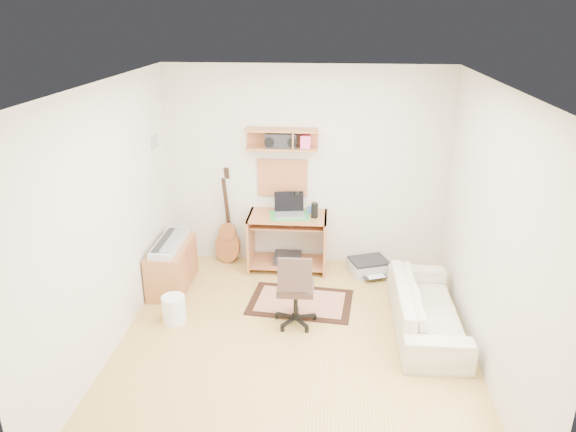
# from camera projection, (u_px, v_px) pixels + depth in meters

# --- Properties ---
(floor) EXTENTS (3.60, 4.00, 0.01)m
(floor) POSITION_uv_depth(u_px,v_px,m) (294.00, 345.00, 5.52)
(floor) COLOR tan
(floor) RESTS_ON ground
(ceiling) EXTENTS (3.60, 4.00, 0.01)m
(ceiling) POSITION_uv_depth(u_px,v_px,m) (295.00, 85.00, 4.59)
(ceiling) COLOR white
(ceiling) RESTS_ON ground
(back_wall) EXTENTS (3.60, 0.01, 2.60)m
(back_wall) POSITION_uv_depth(u_px,v_px,m) (306.00, 168.00, 6.92)
(back_wall) COLOR beige
(back_wall) RESTS_ON ground
(left_wall) EXTENTS (0.01, 4.00, 2.60)m
(left_wall) POSITION_uv_depth(u_px,v_px,m) (108.00, 221.00, 5.20)
(left_wall) COLOR beige
(left_wall) RESTS_ON ground
(right_wall) EXTENTS (0.01, 4.00, 2.60)m
(right_wall) POSITION_uv_depth(u_px,v_px,m) (492.00, 233.00, 4.91)
(right_wall) COLOR beige
(right_wall) RESTS_ON ground
(wall_shelf) EXTENTS (0.90, 0.25, 0.26)m
(wall_shelf) POSITION_uv_depth(u_px,v_px,m) (282.00, 139.00, 6.68)
(wall_shelf) COLOR #AD6C3D
(wall_shelf) RESTS_ON back_wall
(cork_board) EXTENTS (0.64, 0.03, 0.49)m
(cork_board) POSITION_uv_depth(u_px,v_px,m) (283.00, 178.00, 6.97)
(cork_board) COLOR tan
(cork_board) RESTS_ON back_wall
(wall_photo) EXTENTS (0.02, 0.20, 0.15)m
(wall_photo) POSITION_uv_depth(u_px,v_px,m) (155.00, 142.00, 6.44)
(wall_photo) COLOR #4C8CBF
(wall_photo) RESTS_ON left_wall
(desk) EXTENTS (1.00, 0.55, 0.75)m
(desk) POSITION_uv_depth(u_px,v_px,m) (288.00, 242.00, 7.01)
(desk) COLOR #AD6C3D
(desk) RESTS_ON floor
(laptop) EXTENTS (0.42, 0.42, 0.29)m
(laptop) POSITION_uv_depth(u_px,v_px,m) (290.00, 205.00, 6.80)
(laptop) COLOR silver
(laptop) RESTS_ON desk
(speaker) EXTENTS (0.09, 0.09, 0.19)m
(speaker) POSITION_uv_depth(u_px,v_px,m) (315.00, 210.00, 6.77)
(speaker) COLOR black
(speaker) RESTS_ON desk
(desk_lamp) EXTENTS (0.10, 0.10, 0.29)m
(desk_lamp) POSITION_uv_depth(u_px,v_px,m) (301.00, 201.00, 6.94)
(desk_lamp) COLOR black
(desk_lamp) RESTS_ON desk
(pencil_cup) EXTENTS (0.06, 0.06, 0.09)m
(pencil_cup) POSITION_uv_depth(u_px,v_px,m) (309.00, 210.00, 6.93)
(pencil_cup) COLOR #345D9C
(pencil_cup) RESTS_ON desk
(boombox) EXTENTS (0.38, 0.17, 0.20)m
(boombox) POSITION_uv_depth(u_px,v_px,m) (281.00, 141.00, 6.68)
(boombox) COLOR black
(boombox) RESTS_ON wall_shelf
(rug) EXTENTS (1.25, 0.90, 0.02)m
(rug) POSITION_uv_depth(u_px,v_px,m) (300.00, 302.00, 6.30)
(rug) COLOR beige
(rug) RESTS_ON floor
(task_chair) EXTENTS (0.45, 0.45, 0.86)m
(task_chair) POSITION_uv_depth(u_px,v_px,m) (296.00, 288.00, 5.75)
(task_chair) COLOR #3C2B23
(task_chair) RESTS_ON floor
(cabinet) EXTENTS (0.40, 0.90, 0.55)m
(cabinet) POSITION_uv_depth(u_px,v_px,m) (172.00, 266.00, 6.58)
(cabinet) COLOR #AD6C3D
(cabinet) RESTS_ON floor
(music_keyboard) EXTENTS (0.27, 0.85, 0.07)m
(music_keyboard) POSITION_uv_depth(u_px,v_px,m) (170.00, 243.00, 6.46)
(music_keyboard) COLOR #B2B5BA
(music_keyboard) RESTS_ON cabinet
(guitar) EXTENTS (0.38, 0.28, 1.29)m
(guitar) POSITION_uv_depth(u_px,v_px,m) (226.00, 217.00, 7.10)
(guitar) COLOR #AA6234
(guitar) RESTS_ON floor
(waste_basket) EXTENTS (0.28, 0.28, 0.30)m
(waste_basket) POSITION_uv_depth(u_px,v_px,m) (174.00, 309.00, 5.88)
(waste_basket) COLOR white
(waste_basket) RESTS_ON floor
(printer) EXTENTS (0.58, 0.52, 0.18)m
(printer) POSITION_uv_depth(u_px,v_px,m) (368.00, 267.00, 6.99)
(printer) COLOR #A5A8AA
(printer) RESTS_ON floor
(sofa) EXTENTS (0.49, 1.69, 0.66)m
(sofa) POSITION_uv_depth(u_px,v_px,m) (427.00, 301.00, 5.69)
(sofa) COLOR beige
(sofa) RESTS_ON floor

